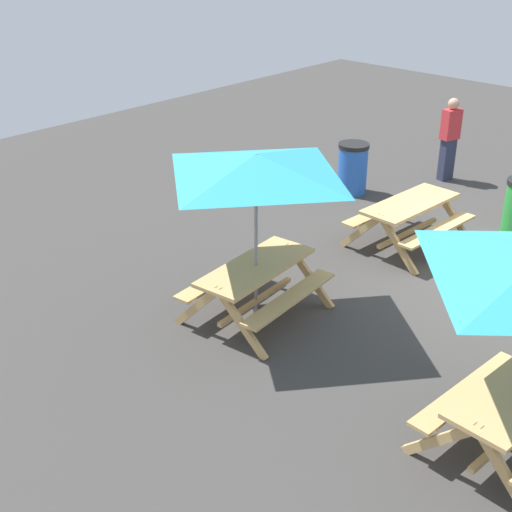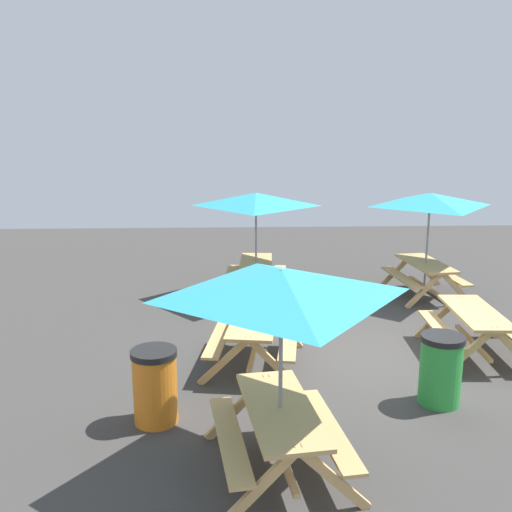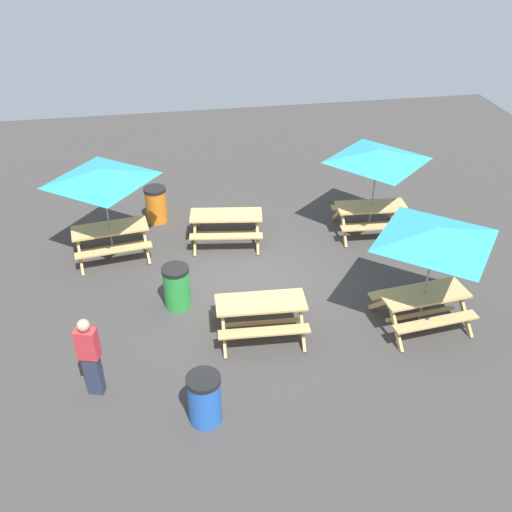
# 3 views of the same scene
# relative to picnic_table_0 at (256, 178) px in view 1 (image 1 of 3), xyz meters

# --- Properties ---
(ground_plane) EXTENTS (24.00, 24.00, 0.00)m
(ground_plane) POSITION_rel_picnic_table_0_xyz_m (3.26, -1.97, -1.99)
(ground_plane) COLOR #3D3A38
(ground_plane) RESTS_ON ground
(picnic_table_0) EXTENTS (2.20, 2.20, 2.34)m
(picnic_table_0) POSITION_rel_picnic_table_0_xyz_m (0.00, 0.00, 0.00)
(picnic_table_0) COLOR tan
(picnic_table_0) RESTS_ON ground
(picnic_table_4) EXTENTS (1.87, 1.61, 0.81)m
(picnic_table_4) POSITION_rel_picnic_table_0_xyz_m (3.32, -0.29, -1.43)
(picnic_table_4) COLOR tan
(picnic_table_4) RESTS_ON ground
(trash_bin_blue) EXTENTS (0.59, 0.59, 0.98)m
(trash_bin_blue) POSITION_rel_picnic_table_0_xyz_m (4.66, 1.81, -1.49)
(trash_bin_blue) COLOR blue
(trash_bin_blue) RESTS_ON ground
(person_standing) EXTENTS (0.41, 0.31, 1.67)m
(person_standing) POSITION_rel_picnic_table_0_xyz_m (6.54, 0.84, -1.10)
(person_standing) COLOR #2D334C
(person_standing) RESTS_ON ground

